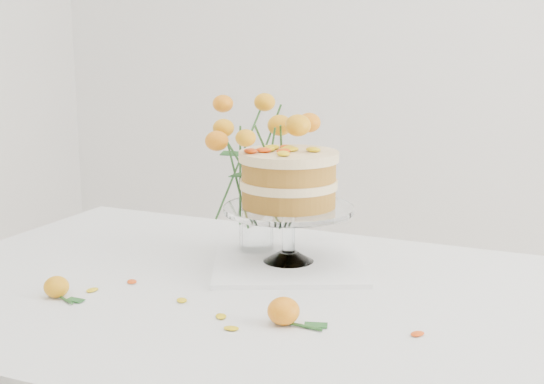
% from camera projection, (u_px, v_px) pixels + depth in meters
% --- Properties ---
extents(table, '(1.43, 0.93, 0.76)m').
position_uv_depth(table, '(266.00, 335.00, 1.41)').
color(table, tan).
rests_on(table, ground).
extents(napkin, '(0.40, 0.40, 0.01)m').
position_uv_depth(napkin, '(288.00, 263.00, 1.56)').
color(napkin, white).
rests_on(napkin, table).
extents(cake_stand, '(0.26, 0.26, 0.24)m').
position_uv_depth(cake_stand, '(289.00, 185.00, 1.52)').
color(cake_stand, white).
rests_on(cake_stand, napkin).
extents(rose_vase, '(0.29, 0.29, 0.36)m').
position_uv_depth(rose_vase, '(256.00, 156.00, 1.60)').
color(rose_vase, white).
rests_on(rose_vase, table).
extents(loose_rose_near, '(0.08, 0.05, 0.04)m').
position_uv_depth(loose_rose_near, '(57.00, 287.00, 1.37)').
color(loose_rose_near, orange).
rests_on(loose_rose_near, table).
extents(loose_rose_far, '(0.10, 0.05, 0.05)m').
position_uv_depth(loose_rose_far, '(284.00, 311.00, 1.24)').
color(loose_rose_far, orange).
rests_on(loose_rose_far, table).
extents(stray_petal_a, '(0.03, 0.02, 0.00)m').
position_uv_depth(stray_petal_a, '(182.00, 300.00, 1.35)').
color(stray_petal_a, yellow).
rests_on(stray_petal_a, table).
extents(stray_petal_b, '(0.03, 0.02, 0.00)m').
position_uv_depth(stray_petal_b, '(221.00, 316.00, 1.27)').
color(stray_petal_b, yellow).
rests_on(stray_petal_b, table).
extents(stray_petal_c, '(0.03, 0.02, 0.00)m').
position_uv_depth(stray_petal_c, '(231.00, 328.00, 1.22)').
color(stray_petal_c, yellow).
rests_on(stray_petal_c, table).
extents(stray_petal_d, '(0.03, 0.02, 0.00)m').
position_uv_depth(stray_petal_d, '(132.00, 282.00, 1.45)').
color(stray_petal_d, yellow).
rests_on(stray_petal_d, table).
extents(stray_petal_e, '(0.03, 0.02, 0.00)m').
position_uv_depth(stray_petal_e, '(92.00, 290.00, 1.40)').
color(stray_petal_e, yellow).
rests_on(stray_petal_e, table).
extents(stray_petal_f, '(0.03, 0.02, 0.00)m').
position_uv_depth(stray_petal_f, '(417.00, 334.00, 1.20)').
color(stray_petal_f, yellow).
rests_on(stray_petal_f, table).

